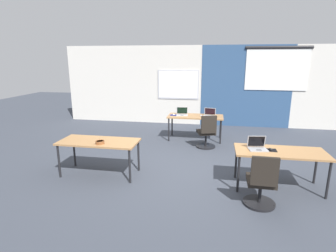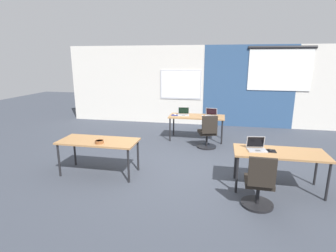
# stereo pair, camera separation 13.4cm
# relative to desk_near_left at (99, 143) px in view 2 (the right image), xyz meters

# --- Properties ---
(ground_plane) EXTENTS (24.00, 24.00, 0.00)m
(ground_plane) POSITION_rel_desk_near_left_xyz_m (1.75, 0.60, -0.66)
(ground_plane) COLOR #383D47
(back_wall_assembly) EXTENTS (10.00, 0.27, 2.80)m
(back_wall_assembly) POSITION_rel_desk_near_left_xyz_m (1.80, 4.80, 0.75)
(back_wall_assembly) COLOR silver
(back_wall_assembly) RESTS_ON ground
(desk_near_left) EXTENTS (1.60, 0.70, 0.72)m
(desk_near_left) POSITION_rel_desk_near_left_xyz_m (0.00, 0.00, 0.00)
(desk_near_left) COLOR #A37547
(desk_near_left) RESTS_ON ground
(desk_near_right) EXTENTS (1.60, 0.70, 0.72)m
(desk_near_right) POSITION_rel_desk_near_left_xyz_m (3.50, 0.00, 0.00)
(desk_near_right) COLOR #A37547
(desk_near_right) RESTS_ON ground
(desk_far_center) EXTENTS (1.60, 0.70, 0.72)m
(desk_far_center) POSITION_rel_desk_near_left_xyz_m (1.75, 2.80, 0.00)
(desk_far_center) COLOR #A37547
(desk_far_center) RESTS_ON ground
(laptop_near_right_inner) EXTENTS (0.37, 0.32, 0.24)m
(laptop_near_right_inner) POSITION_rel_desk_near_left_xyz_m (3.10, 0.03, 0.11)
(laptop_near_right_inner) COLOR #9E9EA3
(laptop_near_right_inner) RESTS_ON desk_near_right
(mousepad_near_right_inner) EXTENTS (0.22, 0.19, 0.00)m
(mousepad_near_right_inner) POSITION_rel_desk_near_left_xyz_m (3.33, 0.01, 0.06)
(mousepad_near_right_inner) COLOR black
(mousepad_near_right_inner) RESTS_ON desk_near_right
(mouse_near_right_inner) EXTENTS (0.08, 0.11, 0.03)m
(mouse_near_right_inner) POSITION_rel_desk_near_left_xyz_m (3.33, 0.01, 0.08)
(mouse_near_right_inner) COLOR black
(mouse_near_right_inner) RESTS_ON mousepad_near_right_inner
(chair_near_right_inner) EXTENTS (0.52, 0.54, 0.92)m
(chair_near_right_inner) POSITION_rel_desk_near_left_xyz_m (3.08, -0.75, -0.28)
(chair_near_right_inner) COLOR black
(chair_near_right_inner) RESTS_ON ground
(laptop_far_right) EXTENTS (0.37, 0.34, 0.23)m
(laptop_far_right) POSITION_rel_desk_near_left_xyz_m (2.15, 2.83, 0.11)
(laptop_far_right) COLOR #B7B7BC
(laptop_far_right) RESTS_ON desk_far_center
(mouse_far_right) EXTENTS (0.07, 0.11, 0.03)m
(mouse_far_right) POSITION_rel_desk_near_left_xyz_m (1.91, 2.78, 0.08)
(mouse_far_right) COLOR #B2B2B7
(mouse_far_right) RESTS_ON desk_far_center
(chair_far_right) EXTENTS (0.55, 0.60, 0.92)m
(chair_far_right) POSITION_rel_desk_near_left_xyz_m (2.11, 2.08, -0.28)
(chair_far_right) COLOR black
(chair_far_right) RESTS_ON ground
(laptop_far_left) EXTENTS (0.36, 0.33, 0.23)m
(laptop_far_left) POSITION_rel_desk_near_left_xyz_m (1.35, 2.83, 0.11)
(laptop_far_left) COLOR #B7B7BC
(laptop_far_left) RESTS_ON desk_far_center
(mousepad_far_left) EXTENTS (0.22, 0.19, 0.00)m
(mousepad_far_left) POSITION_rel_desk_near_left_xyz_m (1.11, 2.77, 0.06)
(mousepad_far_left) COLOR navy
(mousepad_far_left) RESTS_ON desk_far_center
(mouse_far_left) EXTENTS (0.08, 0.11, 0.03)m
(mouse_far_left) POSITION_rel_desk_near_left_xyz_m (1.11, 2.77, 0.08)
(mouse_far_left) COLOR silver
(mouse_far_left) RESTS_ON mousepad_far_left
(snack_bowl) EXTENTS (0.18, 0.18, 0.06)m
(snack_bowl) POSITION_rel_desk_near_left_xyz_m (0.11, -0.18, 0.10)
(snack_bowl) COLOR brown
(snack_bowl) RESTS_ON desk_near_left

